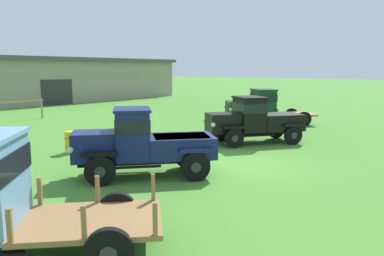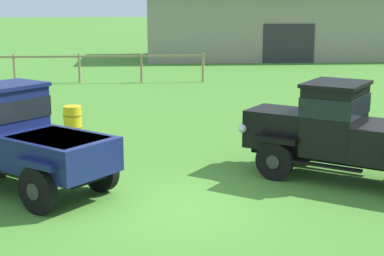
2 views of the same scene
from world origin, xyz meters
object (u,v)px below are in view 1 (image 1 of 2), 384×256
object	(u,v)px
farm_shed	(70,79)
vintage_truck_midrow_center	(254,119)
vintage_truck_far_side	(260,106)
oil_drum_near_fence	(72,142)
vintage_truck_second_in_line	(142,142)

from	to	relation	value
farm_shed	vintage_truck_midrow_center	size ratio (longest dim) A/B	5.68
vintage_truck_far_side	vintage_truck_midrow_center	bearing A→B (deg)	-153.26
farm_shed	vintage_truck_far_side	size ratio (longest dim) A/B	4.94
farm_shed	oil_drum_near_fence	bearing A→B (deg)	-122.54
farm_shed	vintage_truck_second_in_line	distance (m)	31.49
vintage_truck_second_in_line	vintage_truck_midrow_center	world-z (taller)	vintage_truck_second_in_line
farm_shed	vintage_truck_far_side	world-z (taller)	farm_shed
vintage_truck_midrow_center	vintage_truck_far_side	xyz separation A→B (m)	(5.29, 2.66, 0.04)
vintage_truck_far_side	oil_drum_near_fence	size ratio (longest dim) A/B	5.85
vintage_truck_second_in_line	vintage_truck_midrow_center	bearing A→B (deg)	0.22
farm_shed	vintage_truck_midrow_center	xyz separation A→B (m)	(-8.10, -27.58, -1.19)
vintage_truck_midrow_center	oil_drum_near_fence	size ratio (longest dim) A/B	5.10
vintage_truck_far_side	oil_drum_near_fence	distance (m)	11.97
farm_shed	vintage_truck_far_side	bearing A→B (deg)	-96.45
vintage_truck_second_in_line	vintage_truck_midrow_center	distance (m)	6.99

